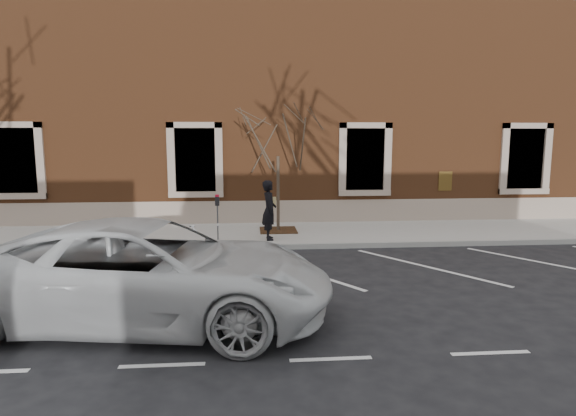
{
  "coord_description": "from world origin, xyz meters",
  "views": [
    {
      "loc": [
        -1.15,
        -13.49,
        3.18
      ],
      "look_at": [
        0.0,
        0.6,
        1.1
      ],
      "focal_mm": 30.0,
      "sensor_mm": 36.0,
      "label": 1
    }
  ],
  "objects": [
    {
      "name": "ground",
      "position": [
        0.0,
        0.0,
        0.0
      ],
      "size": [
        120.0,
        120.0,
        0.0
      ],
      "primitive_type": "plane",
      "color": "#28282B",
      "rests_on": "ground"
    },
    {
      "name": "white_truck",
      "position": [
        -2.9,
        -5.29,
        0.88
      ],
      "size": [
        6.71,
        3.82,
        1.77
      ],
      "primitive_type": "imported",
      "rotation": [
        0.0,
        0.0,
        1.42
      ],
      "color": "silver",
      "rests_on": "ground"
    },
    {
      "name": "parking_stripes",
      "position": [
        0.0,
        -2.2,
        0.0
      ],
      "size": [
        28.0,
        4.4,
        0.01
      ],
      "primitive_type": null,
      "color": "silver",
      "rests_on": "ground"
    },
    {
      "name": "man",
      "position": [
        -0.56,
        0.62,
        1.04
      ],
      "size": [
        0.47,
        0.67,
        1.78
      ],
      "primitive_type": "imported",
      "rotation": [
        0.0,
        0.0,
        1.63
      ],
      "color": "black",
      "rests_on": "sidewalk_near"
    },
    {
      "name": "parking_meter",
      "position": [
        -2.09,
        0.73,
        1.09
      ],
      "size": [
        0.12,
        0.09,
        1.36
      ],
      "rotation": [
        0.0,
        0.0,
        -0.06
      ],
      "color": "#595B60",
      "rests_on": "sidewalk_near"
    },
    {
      "name": "tree_grate",
      "position": [
        -0.21,
        1.99,
        0.16
      ],
      "size": [
        1.2,
        1.2,
        0.03
      ],
      "primitive_type": "cube",
      "color": "#472917",
      "rests_on": "sidewalk_near"
    },
    {
      "name": "building_civic",
      "position": [
        0.0,
        7.74,
        4.0
      ],
      "size": [
        40.0,
        8.62,
        8.0
      ],
      "color": "brown",
      "rests_on": "ground"
    },
    {
      "name": "sidewalk_near",
      "position": [
        0.0,
        1.75,
        0.07
      ],
      "size": [
        40.0,
        3.5,
        0.15
      ],
      "primitive_type": "cube",
      "color": "beige",
      "rests_on": "ground"
    },
    {
      "name": "sapling",
      "position": [
        -0.21,
        1.99,
        3.24
      ],
      "size": [
        2.65,
        2.65,
        4.42
      ],
      "color": "#4B392D",
      "rests_on": "sidewalk_near"
    },
    {
      "name": "curb_near",
      "position": [
        0.0,
        -0.05,
        0.07
      ],
      "size": [
        40.0,
        0.12,
        0.15
      ],
      "primitive_type": "cube",
      "color": "#9E9E99",
      "rests_on": "ground"
    }
  ]
}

